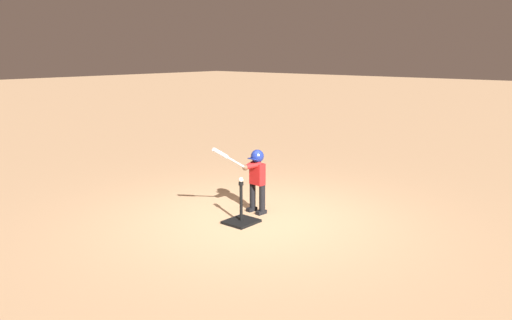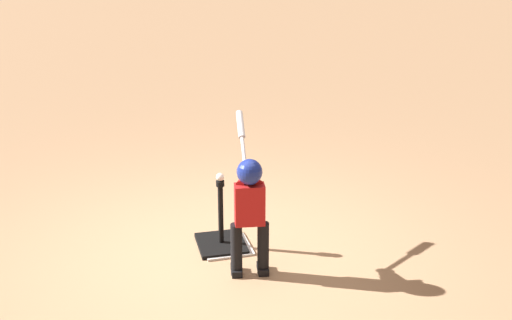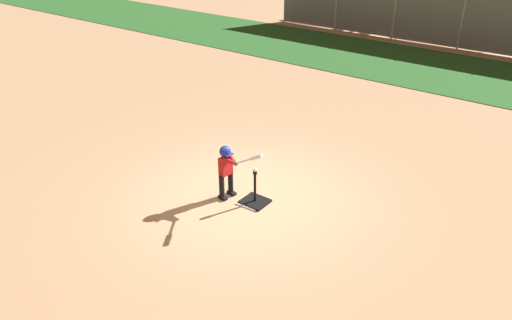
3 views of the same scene
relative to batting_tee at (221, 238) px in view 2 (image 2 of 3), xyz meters
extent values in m
plane|color=tan|center=(-0.25, 0.06, -0.08)|extent=(90.00, 90.00, 0.00)
cube|color=white|center=(-0.04, -0.04, -0.07)|extent=(0.46, 0.46, 0.02)
cube|color=black|center=(0.00, 0.00, -0.06)|extent=(0.48, 0.43, 0.04)
cylinder|color=black|center=(0.00, 0.00, 0.25)|extent=(0.05, 0.05, 0.57)
cylinder|color=black|center=(0.00, 0.00, 0.55)|extent=(0.08, 0.08, 0.05)
cylinder|color=black|center=(-0.55, -0.03, 0.16)|extent=(0.11, 0.11, 0.48)
cube|color=black|center=(-0.53, -0.03, -0.05)|extent=(0.19, 0.11, 0.06)
cylinder|color=black|center=(-0.58, -0.26, 0.16)|extent=(0.11, 0.11, 0.48)
cube|color=black|center=(-0.56, -0.26, -0.05)|extent=(0.19, 0.11, 0.06)
cube|color=red|center=(-0.56, -0.15, 0.58)|extent=(0.16, 0.26, 0.35)
sphere|color=brown|center=(-0.56, -0.15, 0.86)|extent=(0.18, 0.18, 0.18)
sphere|color=navy|center=(-0.56, -0.15, 0.87)|extent=(0.21, 0.21, 0.21)
cube|color=navy|center=(-0.48, -0.16, 0.85)|extent=(0.13, 0.17, 0.01)
cylinder|color=red|center=(-0.43, -0.12, 0.74)|extent=(0.29, 0.18, 0.10)
cylinder|color=red|center=(-0.44, -0.20, 0.74)|extent=(0.29, 0.12, 0.10)
sphere|color=brown|center=(-0.30, -0.18, 0.73)|extent=(0.09, 0.09, 0.09)
cylinder|color=silver|center=(0.01, -0.21, 0.91)|extent=(0.63, 0.11, 0.40)
cylinder|color=silver|center=(0.20, -0.24, 1.03)|extent=(0.30, 0.10, 0.21)
cylinder|color=black|center=(-0.32, -0.17, 0.72)|extent=(0.04, 0.05, 0.05)
sphere|color=white|center=(0.00, 0.00, 0.62)|extent=(0.07, 0.07, 0.07)
camera|label=1|loc=(5.50, 4.93, 2.53)|focal=35.00mm
camera|label=2|loc=(-5.84, 1.04, 3.04)|focal=50.00mm
camera|label=3|loc=(4.67, -6.29, 4.95)|focal=35.00mm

